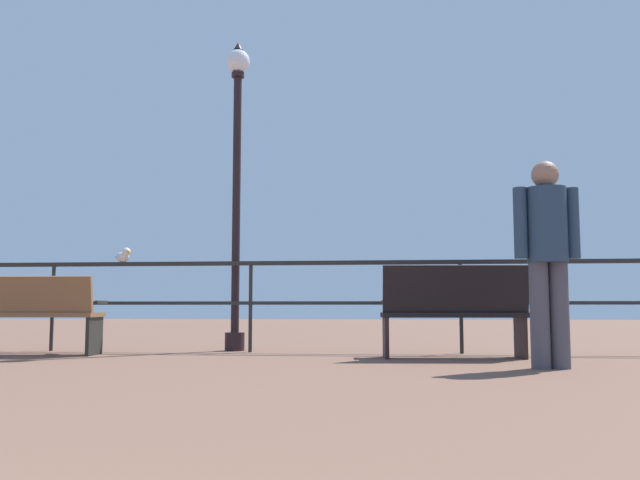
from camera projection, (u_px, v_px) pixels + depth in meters
pier_railing at (251, 284)px, 8.11m from camera, size 19.70×0.05×1.07m
bench_near_left at (17, 310)px, 7.55m from camera, size 1.79×0.70×0.87m
bench_near_right at (454, 308)px, 7.07m from camera, size 1.52×0.71×0.96m
lamppost_center at (237, 168)px, 8.52m from camera, size 0.30×0.30×3.88m
person_by_bench at (547, 248)px, 5.97m from camera, size 0.58×0.35×1.82m
seagull_on_rail at (123, 256)px, 8.29m from camera, size 0.29×0.29×0.17m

